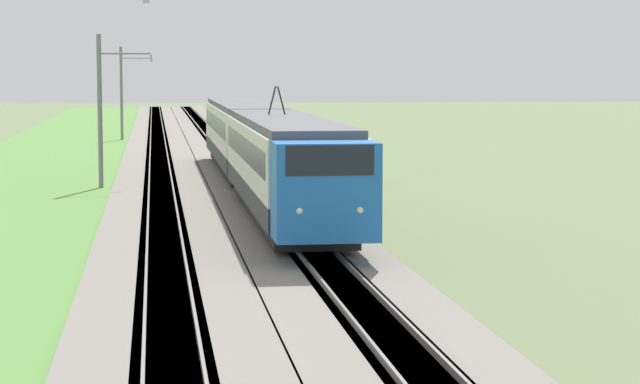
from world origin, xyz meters
TOP-DOWN VIEW (x-y plane):
  - ballast_main at (50.00, 0.00)m, footprint 240.00×4.40m
  - ballast_adjacent at (50.00, -4.35)m, footprint 240.00×4.40m
  - track_main at (50.00, 0.00)m, footprint 240.00×1.57m
  - track_adjacent at (50.00, -4.35)m, footprint 240.00×1.57m
  - grass_verge at (50.00, 6.45)m, footprint 240.00×10.85m
  - passenger_train at (42.74, -4.35)m, footprint 42.89×2.99m
  - catenary_mast_mid at (47.56, 2.71)m, footprint 0.22×2.56m
  - catenary_mast_far at (88.20, 2.71)m, footprint 0.22×2.56m

SIDE VIEW (x-z plane):
  - grass_verge at x=50.00m, z-range 0.00..0.12m
  - ballast_main at x=50.00m, z-range 0.00..0.30m
  - ballast_adjacent at x=50.00m, z-range 0.00..0.30m
  - track_main at x=50.00m, z-range -0.07..0.38m
  - track_adjacent at x=50.00m, z-range -0.07..0.38m
  - passenger_train at x=42.74m, z-range -0.16..4.87m
  - catenary_mast_mid at x=47.56m, z-range 0.13..7.44m
  - catenary_mast_far at x=88.20m, z-range 0.14..7.59m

